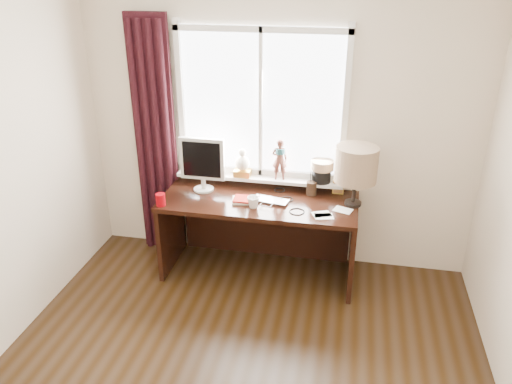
% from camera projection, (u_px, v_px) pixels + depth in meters
% --- Properties ---
extents(wall_back, '(3.50, 0.00, 2.60)m').
position_uv_depth(wall_back, '(278.00, 127.00, 4.40)').
color(wall_back, beige).
rests_on(wall_back, ground).
extents(laptop, '(0.34, 0.26, 0.02)m').
position_uv_depth(laptop, '(271.00, 201.00, 4.27)').
color(laptop, silver).
rests_on(laptop, desk).
extents(mug, '(0.14, 0.14, 0.10)m').
position_uv_depth(mug, '(253.00, 202.00, 4.16)').
color(mug, white).
rests_on(mug, desk).
extents(red_cup, '(0.08, 0.08, 0.11)m').
position_uv_depth(red_cup, '(161.00, 200.00, 4.20)').
color(red_cup, '#8C0007').
rests_on(red_cup, desk).
extents(window, '(1.52, 0.21, 1.40)m').
position_uv_depth(window, '(262.00, 127.00, 4.38)').
color(window, white).
rests_on(window, ground).
extents(curtain, '(0.38, 0.09, 2.25)m').
position_uv_depth(curtain, '(155.00, 142.00, 4.60)').
color(curtain, black).
rests_on(curtain, floor).
extents(desk, '(1.70, 0.70, 0.75)m').
position_uv_depth(desk, '(261.00, 219.00, 4.51)').
color(desk, black).
rests_on(desk, floor).
extents(monitor, '(0.40, 0.18, 0.49)m').
position_uv_depth(monitor, '(202.00, 161.00, 4.39)').
color(monitor, beige).
rests_on(monitor, desk).
extents(notebook_stack, '(0.25, 0.20, 0.03)m').
position_uv_depth(notebook_stack, '(246.00, 200.00, 4.28)').
color(notebook_stack, beige).
rests_on(notebook_stack, desk).
extents(brush_holder, '(0.09, 0.09, 0.25)m').
position_uv_depth(brush_holder, '(312.00, 188.00, 4.39)').
color(brush_holder, black).
rests_on(brush_holder, desk).
extents(icon_frame, '(0.10, 0.03, 0.13)m').
position_uv_depth(icon_frame, '(338.00, 187.00, 4.40)').
color(icon_frame, gold).
rests_on(icon_frame, desk).
extents(table_lamp, '(0.35, 0.35, 0.52)m').
position_uv_depth(table_lamp, '(356.00, 165.00, 4.07)').
color(table_lamp, black).
rests_on(table_lamp, desk).
extents(loose_papers, '(0.35, 0.29, 0.00)m').
position_uv_depth(loose_papers, '(330.00, 213.00, 4.08)').
color(loose_papers, white).
rests_on(loose_papers, desk).
extents(desk_cables, '(0.33, 0.51, 0.01)m').
position_uv_depth(desk_cables, '(289.00, 202.00, 4.27)').
color(desk_cables, black).
rests_on(desk_cables, desk).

